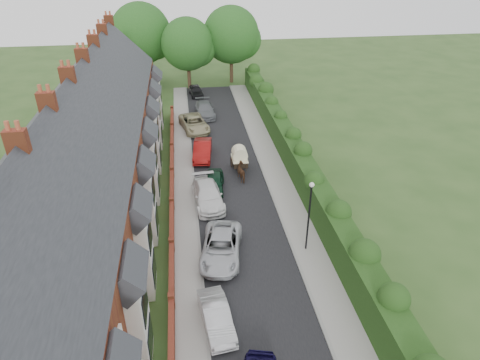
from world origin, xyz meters
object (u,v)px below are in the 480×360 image
(car_silver_a, at_px, (216,317))
(car_red, at_px, (203,150))
(horse, at_px, (242,172))
(car_beige, at_px, (194,123))
(car_green, at_px, (214,182))
(car_black, at_px, (196,91))
(horse_cart, at_px, (240,157))
(car_silver_b, at_px, (221,247))
(car_grey, at_px, (205,109))
(lamppost, at_px, (310,208))
(car_white, at_px, (208,195))

(car_silver_a, bearing_deg, car_red, 80.63)
(horse, bearing_deg, car_beige, -85.81)
(car_green, distance_m, car_red, 6.04)
(car_black, bearing_deg, horse_cart, -87.89)
(car_green, distance_m, horse, 2.85)
(car_silver_b, distance_m, car_grey, 25.26)
(horse, bearing_deg, car_red, -70.00)
(horse, bearing_deg, car_green, 14.13)
(lamppost, distance_m, car_white, 9.27)
(car_red, bearing_deg, car_grey, 91.85)
(car_green, bearing_deg, horse, 34.46)
(car_white, xyz_separation_m, car_green, (0.65, 2.00, -0.09))
(lamppost, height_order, car_silver_b, lamppost)
(car_beige, bearing_deg, car_red, -97.54)
(car_grey, xyz_separation_m, car_black, (-0.68, 7.25, -0.07))
(car_grey, bearing_deg, car_beige, -111.62)
(car_beige, distance_m, horse_cart, 10.16)
(car_silver_b, distance_m, car_green, 8.46)
(car_silver_b, height_order, horse, car_silver_b)
(car_beige, bearing_deg, car_grey, 59.54)
(car_grey, relative_size, horse, 2.91)
(lamppost, bearing_deg, car_grey, 101.14)
(car_green, height_order, car_grey, car_grey)
(car_beige, height_order, horse, car_beige)
(car_silver_b, relative_size, horse, 3.07)
(horse, height_order, horse_cart, horse_cart)
(horse, bearing_deg, lamppost, 92.56)
(car_beige, bearing_deg, car_silver_b, -99.53)
(car_silver_b, relative_size, horse_cart, 1.72)
(car_red, bearing_deg, car_green, -77.93)
(car_white, relative_size, car_green, 1.33)
(lamppost, distance_m, car_silver_b, 6.14)
(car_white, height_order, car_red, car_white)
(car_red, bearing_deg, car_white, -83.90)
(car_white, bearing_deg, car_beige, 86.44)
(car_silver_a, relative_size, car_beige, 0.74)
(car_silver_a, height_order, car_beige, car_beige)
(horse, bearing_deg, car_silver_b, 60.88)
(car_red, height_order, car_beige, car_red)
(car_green, bearing_deg, car_beige, 101.78)
(car_green, xyz_separation_m, car_red, (-0.57, 6.02, 0.09))
(car_silver_b, xyz_separation_m, car_beige, (-0.82, 21.12, 0.01))
(car_black, height_order, horse_cart, horse_cart)
(car_green, xyz_separation_m, car_beige, (-1.06, 12.67, 0.08))
(car_silver_a, height_order, car_black, car_black)
(car_silver_b, bearing_deg, car_white, 104.10)
(lamppost, relative_size, car_green, 1.32)
(car_beige, bearing_deg, horse, -84.24)
(car_green, bearing_deg, car_red, 102.41)
(car_black, bearing_deg, horse, -88.53)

